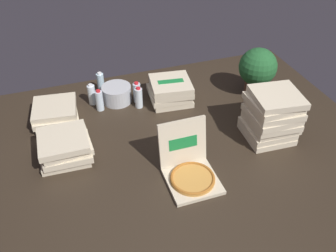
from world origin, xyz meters
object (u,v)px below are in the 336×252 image
object	(u,v)px
pizza_stack_right_mid	(170,91)
water_bottle_3	(137,93)
water_bottle_2	(99,100)
potted_plant	(257,69)
water_bottle_0	(139,98)
pizza_stack_center_far	(65,147)
pizza_stack_left_mid	(272,116)
pizza_stack_right_far	(56,113)
open_pizza_box	(190,169)
water_bottle_1	(101,83)
water_bottle_4	(92,95)
ice_bucket	(117,94)

from	to	relation	value
pizza_stack_right_mid	water_bottle_3	distance (m)	0.30
water_bottle_2	potted_plant	world-z (taller)	potted_plant
water_bottle_0	water_bottle_3	xyz separation A→B (m)	(0.01, 0.09, 0.00)
pizza_stack_right_mid	pizza_stack_center_far	world-z (taller)	pizza_stack_right_mid
pizza_stack_left_mid	water_bottle_3	distance (m)	1.18
water_bottle_3	pizza_stack_right_mid	bearing A→B (deg)	-14.80
pizza_stack_right_mid	pizza_stack_right_far	world-z (taller)	pizza_stack_right_mid
water_bottle_0	pizza_stack_center_far	bearing A→B (deg)	-146.23
open_pizza_box	water_bottle_1	xyz separation A→B (m)	(-0.38, 1.29, 0.02)
pizza_stack_right_mid	water_bottle_1	world-z (taller)	pizza_stack_right_mid
water_bottle_4	water_bottle_1	bearing A→B (deg)	57.69
pizza_stack_right_mid	ice_bucket	bearing A→B (deg)	162.92
ice_bucket	water_bottle_1	bearing A→B (deg)	116.62
pizza_stack_center_far	water_bottle_2	world-z (taller)	same
open_pizza_box	pizza_stack_left_mid	world-z (taller)	pizza_stack_left_mid
ice_bucket	pizza_stack_right_far	bearing A→B (deg)	-167.30
pizza_stack_center_far	water_bottle_3	xyz separation A→B (m)	(0.68, 0.54, -0.00)
pizza_stack_center_far	potted_plant	xyz separation A→B (m)	(1.74, 0.31, 0.16)
water_bottle_0	water_bottle_4	distance (m)	0.42
water_bottle_2	water_bottle_4	world-z (taller)	same
pizza_stack_left_mid	water_bottle_0	size ratio (longest dim) A/B	1.99
pizza_stack_left_mid	pizza_stack_center_far	size ratio (longest dim) A/B	1.04
pizza_stack_center_far	water_bottle_2	xyz separation A→B (m)	(0.35, 0.52, -0.00)
open_pizza_box	water_bottle_0	bearing A→B (deg)	96.66
pizza_stack_right_mid	water_bottle_4	xyz separation A→B (m)	(-0.67, 0.17, -0.00)
pizza_stack_left_mid	water_bottle_4	distance (m)	1.54
open_pizza_box	water_bottle_0	distance (m)	0.94
pizza_stack_right_mid	water_bottle_4	world-z (taller)	pizza_stack_right_mid
pizza_stack_right_far	water_bottle_2	bearing A→B (deg)	6.34
open_pizza_box	pizza_stack_left_mid	bearing A→B (deg)	15.93
pizza_stack_left_mid	water_bottle_1	world-z (taller)	pizza_stack_left_mid
pizza_stack_right_mid	pizza_stack_center_far	distance (m)	1.08
open_pizza_box	water_bottle_3	xyz separation A→B (m)	(-0.10, 1.02, 0.02)
ice_bucket	water_bottle_3	world-z (taller)	water_bottle_3
water_bottle_1	pizza_stack_center_far	bearing A→B (deg)	-116.82
water_bottle_0	water_bottle_1	distance (m)	0.45
water_bottle_4	pizza_stack_center_far	bearing A→B (deg)	-115.19
water_bottle_4	pizza_stack_right_mid	bearing A→B (deg)	-14.37
open_pizza_box	water_bottle_3	world-z (taller)	open_pizza_box
water_bottle_2	water_bottle_3	size ratio (longest dim) A/B	1.00
ice_bucket	water_bottle_3	size ratio (longest dim) A/B	1.32
ice_bucket	water_bottle_0	world-z (taller)	water_bottle_0
open_pizza_box	ice_bucket	world-z (taller)	open_pizza_box
pizza_stack_center_far	pizza_stack_right_far	world-z (taller)	pizza_stack_center_far
pizza_stack_left_mid	water_bottle_4	size ratio (longest dim) A/B	1.99
water_bottle_4	pizza_stack_right_far	bearing A→B (deg)	-154.81
pizza_stack_left_mid	potted_plant	size ratio (longest dim) A/B	0.88
water_bottle_4	water_bottle_2	bearing A→B (deg)	-67.37
pizza_stack_right_mid	potted_plant	distance (m)	0.80
water_bottle_2	water_bottle_1	bearing A→B (deg)	77.44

